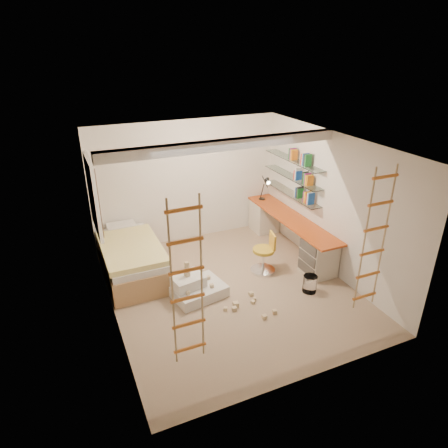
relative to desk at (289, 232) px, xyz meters
name	(u,v)px	position (x,y,z in m)	size (l,w,h in m)	color
floor	(231,289)	(-1.72, -0.86, -0.40)	(4.50, 4.50, 0.00)	#92785E
ceiling_beam	(224,145)	(-1.72, -0.56, 2.12)	(4.00, 0.18, 0.16)	white
window_frame	(93,196)	(-3.69, 0.64, 1.15)	(0.06, 1.15, 1.35)	white
window_blind	(95,195)	(-3.65, 0.64, 1.15)	(0.02, 1.00, 1.20)	#4C2D1E
rope_ladder_left	(187,285)	(-3.07, -2.61, 1.11)	(0.41, 0.04, 2.13)	orange
rope_ladder_right	(374,241)	(-0.37, -2.61, 1.11)	(0.41, 0.04, 2.13)	orange
waste_bin	(310,284)	(-0.48, -1.46, -0.25)	(0.25, 0.25, 0.31)	white
desk	(289,232)	(0.00, 0.00, 0.00)	(0.56, 2.80, 0.75)	#C34B17
shelves	(292,177)	(0.15, 0.27, 1.10)	(0.25, 1.80, 0.71)	white
bed	(131,258)	(-3.20, 0.36, -0.07)	(1.02, 2.00, 0.69)	#AD7F51
task_lamp	(266,185)	(-0.05, 0.96, 0.73)	(0.14, 0.36, 0.57)	black
swivel_chair	(264,258)	(-0.88, -0.55, -0.11)	(0.56, 0.56, 0.79)	gold
play_platform	(195,288)	(-2.35, -0.77, -0.25)	(0.98, 0.82, 0.39)	silver
toy_blocks	(225,293)	(-1.96, -1.17, -0.21)	(1.26, 1.22, 0.66)	#CCB284
books	(293,172)	(0.15, 0.27, 1.20)	(0.14, 0.70, 0.92)	#194CA5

